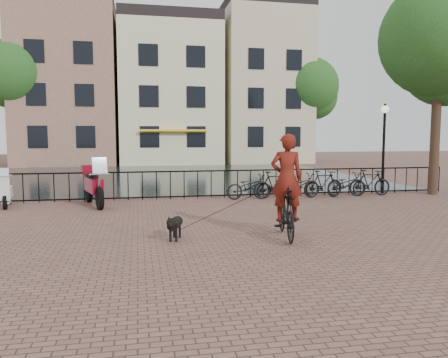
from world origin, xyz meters
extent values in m
plane|color=brown|center=(0.00, 0.00, 0.00)|extent=(100.00, 100.00, 0.00)
plane|color=black|center=(0.00, 17.30, 0.00)|extent=(20.00, 20.00, 0.00)
cube|color=black|center=(0.00, 8.00, 1.00)|extent=(20.00, 0.05, 0.05)
cube|color=black|center=(0.00, 8.00, 0.08)|extent=(20.00, 0.05, 0.05)
cube|color=#885A4F|center=(-7.50, 30.00, 6.00)|extent=(7.50, 9.00, 12.00)
cube|color=black|center=(-7.50, 30.00, 12.40)|extent=(7.50, 9.00, 0.80)
cube|color=beige|center=(0.50, 30.00, 5.50)|extent=(8.00, 9.00, 11.00)
cube|color=black|center=(0.50, 30.00, 11.40)|extent=(8.00, 9.00, 0.80)
cube|color=gold|center=(0.50, 25.30, 2.60)|extent=(5.00, 0.60, 0.15)
cube|color=beige|center=(8.50, 30.00, 6.25)|extent=(7.00, 9.00, 12.50)
cube|color=black|center=(8.50, 30.00, 12.90)|extent=(7.00, 9.00, 0.80)
cylinder|color=black|center=(-11.00, 27.00, 3.15)|extent=(0.36, 0.36, 6.30)
sphere|color=#214918|center=(-11.00, 27.00, 6.75)|extent=(5.04, 5.04, 5.04)
cylinder|color=black|center=(9.20, 7.30, 2.80)|extent=(0.36, 0.36, 5.60)
sphere|color=#214918|center=(9.20, 7.30, 6.00)|extent=(4.48, 4.48, 4.48)
cylinder|color=black|center=(12.00, 27.00, 2.97)|extent=(0.36, 0.36, 5.95)
sphere|color=#214918|center=(12.00, 27.00, 6.38)|extent=(4.76, 4.76, 4.76)
cylinder|color=black|center=(7.20, 7.60, 1.60)|extent=(0.10, 0.10, 3.20)
sphere|color=beige|center=(7.20, 7.60, 3.30)|extent=(0.30, 0.30, 0.30)
imported|color=black|center=(1.11, 1.42, 0.60)|extent=(0.89, 2.06, 1.20)
imported|color=#5E160E|center=(1.11, 1.42, 1.56)|extent=(0.94, 0.70, 2.35)
imported|color=black|center=(1.80, 7.40, 0.45)|extent=(1.77, 0.78, 0.90)
imported|color=black|center=(2.75, 7.40, 0.50)|extent=(1.70, 0.63, 1.00)
imported|color=black|center=(3.70, 7.40, 0.45)|extent=(1.79, 0.86, 0.90)
imported|color=black|center=(4.65, 7.40, 0.50)|extent=(1.72, 0.75, 1.00)
imported|color=black|center=(5.60, 7.40, 0.45)|extent=(1.79, 0.87, 0.90)
imported|color=black|center=(6.55, 7.40, 0.50)|extent=(1.68, 0.52, 1.00)
camera|label=1|loc=(-2.12, -7.79, 2.30)|focal=35.00mm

